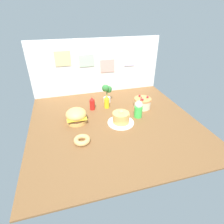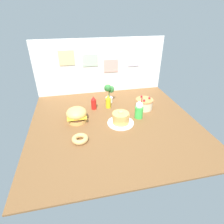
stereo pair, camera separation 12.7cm
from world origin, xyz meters
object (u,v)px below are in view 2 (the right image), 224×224
Objects in this scene: donut_pink_glaze at (80,139)px; mustard_bottle at (108,102)px; pancake_stack at (121,119)px; ketchup_bottle at (94,103)px; burger at (77,115)px; potted_plant at (109,93)px; layer_cake at (144,104)px; cream_soda_cup at (139,110)px.

mustard_bottle is at bearing 56.83° from donut_pink_glaze.
pancake_stack is 0.58m from ketchup_bottle.
burger is 0.78× the size of pancake_stack.
pancake_stack is at bearing -87.63° from potted_plant.
pancake_stack is 1.70× the size of ketchup_bottle.
potted_plant reaches higher than burger.
ketchup_bottle reaches higher than pancake_stack.
layer_cake is 0.30m from cream_soda_cup.
cream_soda_cup is at bearing -33.48° from ketchup_bottle.
potted_plant is at bearing 40.83° from burger.
burger is 1.33× the size of ketchup_bottle.
donut_pink_glaze is at bearing -109.04° from ketchup_bottle.
layer_cake is 1.34× the size of donut_pink_glaze.
ketchup_bottle is at bearing 121.97° from pancake_stack.
donut_pink_glaze is (-0.49, -0.75, -0.07)m from mustard_bottle.
ketchup_bottle reaches higher than donut_pink_glaze.
layer_cake is (0.46, 0.33, 0.01)m from pancake_stack.
layer_cake is 0.82× the size of potted_plant.
layer_cake is at bearing -11.51° from ketchup_bottle.
pancake_stack is 1.11× the size of potted_plant.
ketchup_bottle is 0.67× the size of cream_soda_cup.
potted_plant is (0.54, 0.93, 0.14)m from donut_pink_glaze.
layer_cake is at bearing -34.47° from potted_plant.
burger reaches higher than donut_pink_glaze.
cream_soda_cup is (-0.17, -0.24, 0.04)m from layer_cake.
mustard_bottle is at bearing 164.29° from layer_cake.
layer_cake reaches higher than pancake_stack.
burger is at bearing -149.93° from mustard_bottle.
pancake_stack is at bearing -81.07° from mustard_bottle.
mustard_bottle is at bearing 98.93° from pancake_stack.
pancake_stack is (0.58, -0.19, -0.02)m from burger.
cream_soda_cup reaches higher than pancake_stack.
potted_plant is at bearing 145.53° from layer_cake.
pancake_stack is at bearing -18.61° from burger.
mustard_bottle is 0.54m from cream_soda_cup.
mustard_bottle reaches higher than donut_pink_glaze.
burger is 0.87× the size of potted_plant.
potted_plant is at bearing 60.05° from donut_pink_glaze.
potted_plant is at bearing 92.37° from pancake_stack.
ketchup_bottle and mustard_bottle have the same top height.
burger is at bearing 91.52° from donut_pink_glaze.
ketchup_bottle is at bearing 70.96° from donut_pink_glaze.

